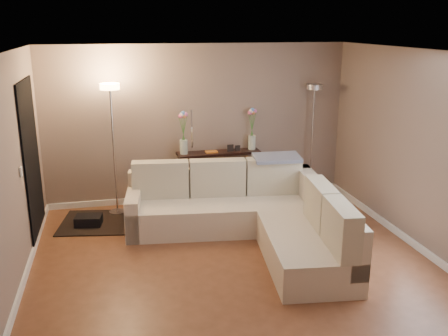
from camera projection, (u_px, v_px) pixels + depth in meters
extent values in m
cube|color=brown|center=(239.00, 274.00, 6.02)|extent=(5.00, 5.50, 0.01)
cube|color=white|center=(241.00, 53.00, 5.29)|extent=(5.00, 5.50, 0.01)
cube|color=gray|center=(198.00, 124.00, 8.24)|extent=(5.00, 0.02, 2.60)
cube|color=gray|center=(351.00, 294.00, 3.08)|extent=(5.00, 0.02, 2.60)
cube|color=gray|center=(3.00, 186.00, 5.13)|extent=(0.02, 5.50, 2.60)
cube|color=gray|center=(435.00, 158.00, 6.19)|extent=(0.02, 5.50, 2.60)
cube|color=white|center=(199.00, 196.00, 8.57)|extent=(5.00, 0.03, 0.10)
cube|color=white|center=(20.00, 293.00, 5.48)|extent=(0.03, 5.50, 0.10)
cube|color=white|center=(422.00, 250.00, 6.54)|extent=(0.03, 5.50, 0.10)
cube|color=black|center=(32.00, 161.00, 6.78)|extent=(0.02, 1.20, 2.20)
cube|color=white|center=(21.00, 172.00, 5.96)|extent=(0.02, 0.08, 0.12)
cube|color=beige|center=(223.00, 214.00, 7.31)|extent=(2.83, 1.26, 0.42)
cube|color=beige|center=(220.00, 187.00, 7.58)|extent=(2.75, 0.53, 0.59)
cube|color=beige|center=(134.00, 212.00, 7.16)|extent=(0.30, 0.96, 0.59)
cube|color=beige|center=(306.00, 251.00, 6.15)|extent=(1.14, 1.79, 0.42)
cube|color=beige|center=(325.00, 213.00, 6.55)|extent=(0.52, 2.64, 0.59)
cube|color=beige|center=(161.00, 179.00, 7.33)|extent=(0.84, 0.33, 0.55)
cube|color=beige|center=(218.00, 178.00, 7.42)|extent=(0.84, 0.33, 0.55)
cube|color=beige|center=(273.00, 176.00, 7.50)|extent=(0.84, 0.33, 0.55)
cube|color=beige|center=(321.00, 204.00, 6.34)|extent=(0.32, 0.78, 0.55)
cube|color=beige|center=(341.00, 228.00, 5.58)|extent=(0.32, 0.78, 0.55)
cube|color=slate|center=(277.00, 158.00, 7.44)|extent=(0.72, 0.45, 0.09)
cube|color=black|center=(218.00, 153.00, 8.31)|extent=(1.40, 0.44, 0.04)
cube|color=black|center=(183.00, 183.00, 8.13)|extent=(0.05, 0.05, 0.81)
cube|color=black|center=(180.00, 177.00, 8.40)|extent=(0.05, 0.05, 0.81)
cube|color=black|center=(257.00, 176.00, 8.46)|extent=(0.05, 0.05, 0.81)
cube|color=black|center=(251.00, 172.00, 8.73)|extent=(0.05, 0.05, 0.81)
cube|color=black|center=(218.00, 189.00, 8.49)|extent=(1.31, 0.41, 0.03)
cube|color=#BF3333|center=(186.00, 185.00, 8.31)|extent=(0.04, 0.17, 0.20)
cube|color=#3359A5|center=(188.00, 184.00, 8.32)|extent=(0.05, 0.17, 0.22)
cube|color=gold|center=(191.00, 183.00, 8.33)|extent=(0.05, 0.17, 0.24)
cube|color=#3F7F4C|center=(194.00, 184.00, 8.35)|extent=(0.06, 0.17, 0.20)
cube|color=#994C99|center=(197.00, 183.00, 8.36)|extent=(0.04, 0.17, 0.22)
cube|color=orange|center=(200.00, 183.00, 8.37)|extent=(0.05, 0.17, 0.24)
cube|color=#262626|center=(203.00, 184.00, 8.39)|extent=(0.05, 0.17, 0.20)
cube|color=#4C99B2|center=(206.00, 183.00, 8.40)|extent=(0.06, 0.17, 0.22)
cube|color=#B2A58C|center=(209.00, 182.00, 8.41)|extent=(0.04, 0.17, 0.24)
cube|color=brown|center=(211.00, 183.00, 8.43)|extent=(0.05, 0.17, 0.20)
cube|color=navy|center=(214.00, 182.00, 8.44)|extent=(0.05, 0.17, 0.22)
cube|color=gold|center=(217.00, 181.00, 8.45)|extent=(0.06, 0.17, 0.24)
cube|color=black|center=(216.00, 127.00, 8.37)|extent=(0.98, 0.09, 0.77)
cube|color=white|center=(216.00, 128.00, 8.34)|extent=(0.85, 0.05, 0.64)
cube|color=orange|center=(211.00, 152.00, 8.24)|extent=(0.20, 0.14, 0.04)
cube|color=black|center=(230.00, 149.00, 8.29)|extent=(0.11, 0.03, 0.14)
cube|color=black|center=(238.00, 149.00, 8.33)|extent=(0.09, 0.03, 0.12)
cylinder|color=silver|center=(184.00, 147.00, 8.12)|extent=(0.13, 0.13, 0.26)
cylinder|color=#38722D|center=(182.00, 130.00, 8.03)|extent=(0.10, 0.01, 0.44)
sphere|color=#E5598C|center=(180.00, 116.00, 7.97)|extent=(0.08, 0.08, 0.07)
cylinder|color=#38722D|center=(183.00, 129.00, 8.03)|extent=(0.06, 0.01, 0.47)
sphere|color=white|center=(182.00, 115.00, 7.97)|extent=(0.08, 0.08, 0.07)
cylinder|color=#38722D|center=(183.00, 128.00, 8.03)|extent=(0.01, 0.01, 0.49)
sphere|color=#598CE5|center=(183.00, 113.00, 7.96)|extent=(0.08, 0.08, 0.07)
cylinder|color=#38722D|center=(184.00, 130.00, 8.04)|extent=(0.06, 0.01, 0.44)
sphere|color=#E58C4C|center=(184.00, 116.00, 7.98)|extent=(0.08, 0.08, 0.07)
cylinder|color=#38722D|center=(184.00, 129.00, 8.04)|extent=(0.11, 0.01, 0.46)
sphere|color=#D866B2|center=(186.00, 114.00, 7.98)|extent=(0.08, 0.08, 0.07)
cylinder|color=silver|center=(252.00, 143.00, 8.43)|extent=(0.13, 0.13, 0.26)
cylinder|color=#38722D|center=(251.00, 126.00, 8.34)|extent=(0.10, 0.01, 0.44)
sphere|color=#E5598C|center=(250.00, 113.00, 8.27)|extent=(0.08, 0.08, 0.07)
cylinder|color=#38722D|center=(252.00, 125.00, 8.34)|extent=(0.06, 0.01, 0.47)
sphere|color=white|center=(251.00, 111.00, 8.27)|extent=(0.08, 0.08, 0.07)
cylinder|color=#38722D|center=(252.00, 124.00, 8.34)|extent=(0.01, 0.01, 0.49)
sphere|color=#598CE5|center=(252.00, 110.00, 8.27)|extent=(0.08, 0.08, 0.07)
cylinder|color=#38722D|center=(253.00, 126.00, 8.34)|extent=(0.06, 0.01, 0.44)
sphere|color=#E58C4C|center=(253.00, 112.00, 8.28)|extent=(0.08, 0.08, 0.07)
cylinder|color=#38722D|center=(253.00, 125.00, 8.34)|extent=(0.11, 0.01, 0.46)
sphere|color=#D866B2|center=(255.00, 111.00, 8.28)|extent=(0.08, 0.08, 0.07)
cylinder|color=silver|center=(118.00, 212.00, 7.93)|extent=(0.31, 0.31, 0.03)
cylinder|color=silver|center=(114.00, 153.00, 7.66)|extent=(0.03, 0.03, 1.95)
cylinder|color=#FFBF72|center=(110.00, 86.00, 7.37)|extent=(0.33, 0.33, 0.09)
cylinder|color=silver|center=(309.00, 193.00, 8.83)|extent=(0.31, 0.31, 0.03)
cylinder|color=silver|center=(312.00, 142.00, 8.57)|extent=(0.03, 0.03, 1.83)
cylinder|color=silver|center=(315.00, 87.00, 8.30)|extent=(0.34, 0.34, 0.08)
cube|color=black|center=(107.00, 222.00, 7.55)|extent=(1.48, 1.21, 0.02)
cube|color=black|center=(89.00, 223.00, 7.43)|extent=(0.42, 0.33, 0.25)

